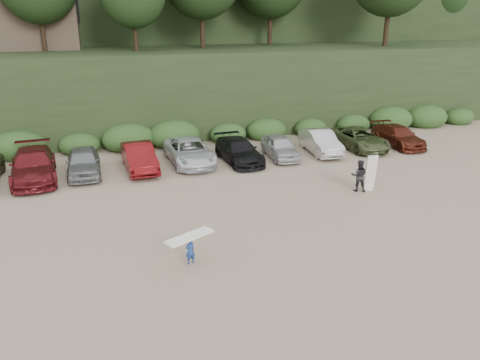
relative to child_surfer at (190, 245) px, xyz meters
name	(u,v)px	position (x,y,z in m)	size (l,w,h in m)	color
ground	(288,229)	(4.49, 1.62, -0.76)	(120.00, 120.00, 0.00)	tan
parked_cars	(157,156)	(0.33, 11.57, -0.02)	(33.72, 6.09, 1.63)	#AAAAAF
child_surfer	(190,245)	(0.00, 0.00, 0.00)	(1.89, 1.31, 1.12)	navy
adult_surfer	(360,175)	(9.69, 4.75, 0.07)	(1.28, 0.90, 1.93)	black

